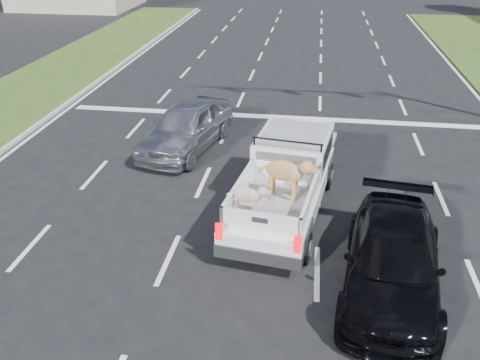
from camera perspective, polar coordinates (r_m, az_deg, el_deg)
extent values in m
plane|color=black|center=(11.96, 0.13, -9.62)|extent=(160.00, 160.00, 0.00)
cube|color=silver|center=(18.28, -13.63, 3.41)|extent=(0.12, 60.00, 0.01)
cube|color=silver|center=(17.33, -2.77, 2.82)|extent=(0.12, 60.00, 0.01)
cube|color=silver|center=(17.05, 8.86, 2.09)|extent=(0.12, 60.00, 0.01)
cube|color=silver|center=(17.49, 20.38, 1.27)|extent=(0.12, 60.00, 0.01)
cube|color=silver|center=(19.84, -23.24, 3.82)|extent=(0.15, 60.00, 0.01)
cube|color=silver|center=(20.79, 4.09, 7.07)|extent=(17.00, 0.45, 0.01)
cube|color=#A19C94|center=(19.95, -23.90, 4.01)|extent=(0.15, 60.00, 0.14)
cylinder|color=black|center=(12.28, -1.28, -6.28)|extent=(0.40, 0.82, 0.79)
cylinder|color=black|center=(11.94, 7.10, -7.59)|extent=(0.40, 0.82, 0.79)
cylinder|color=black|center=(15.51, 3.01, 1.32)|extent=(0.40, 0.82, 0.79)
cylinder|color=black|center=(15.24, 9.64, 0.46)|extent=(0.40, 0.82, 0.79)
cube|color=silver|center=(13.58, 4.88, -1.38)|extent=(2.73, 5.74, 0.54)
cube|color=silver|center=(14.41, 6.07, 3.52)|extent=(2.23, 2.64, 0.90)
cube|color=black|center=(13.34, 5.11, 1.68)|extent=(1.60, 0.26, 0.65)
cylinder|color=black|center=(13.21, 5.35, 4.37)|extent=(1.86, 0.32, 0.05)
cube|color=black|center=(12.42, 3.74, -3.03)|extent=(2.21, 2.89, 0.06)
cube|color=silver|center=(12.46, -0.19, -1.25)|extent=(0.46, 2.64, 0.54)
cube|color=silver|center=(12.14, 7.86, -2.37)|extent=(0.46, 2.64, 0.54)
cube|color=silver|center=(11.19, 2.29, -4.90)|extent=(1.85, 0.34, 0.54)
cube|color=red|center=(11.35, -2.36, -5.81)|extent=(0.17, 0.09, 0.42)
cube|color=red|center=(11.00, 6.49, -7.20)|extent=(0.17, 0.09, 0.42)
cube|color=black|center=(11.48, 2.04, -8.35)|extent=(2.02, 0.59, 0.31)
imported|color=#A9ABB0|center=(17.64, -6.03, 6.00)|extent=(2.90, 5.06, 1.62)
imported|color=black|center=(11.41, 16.74, -8.61)|extent=(2.65, 5.16, 1.43)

